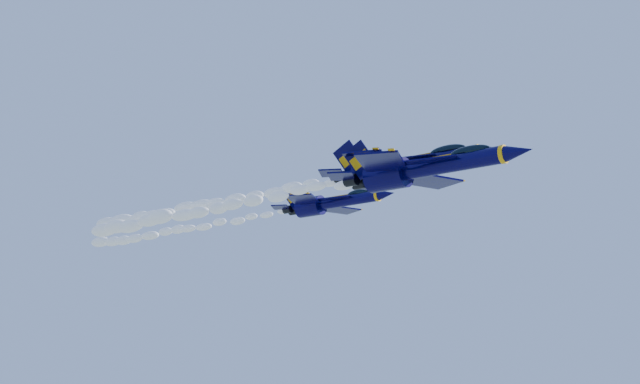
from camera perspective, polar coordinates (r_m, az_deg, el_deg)
The scene contains 6 objects.
jet_lead at distance 70.88m, azimuth 7.31°, elevation 1.71°, with size 17.82×14.62×6.62m.
smoke_trail_jet_lead at distance 86.35m, azimuth -8.23°, elevation -1.30°, with size 37.80×1.84×1.66m, color white.
jet_second at distance 77.60m, azimuth 6.08°, elevation 1.89°, with size 17.83×14.63×6.63m.
smoke_trail_jet_second at distance 93.23m, azimuth -8.11°, elevation -0.93°, with size 37.80×1.84×1.66m, color white.
jet_third at distance 96.08m, azimuth 0.81°, elevation -0.75°, with size 15.56×12.77×5.78m.
smoke_trail_jet_third at distance 112.45m, azimuth -9.86°, elevation -2.64°, with size 37.80×1.61×1.45m, color white.
Camera 1 is at (47.89, -72.00, 132.99)m, focal length 45.00 mm.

